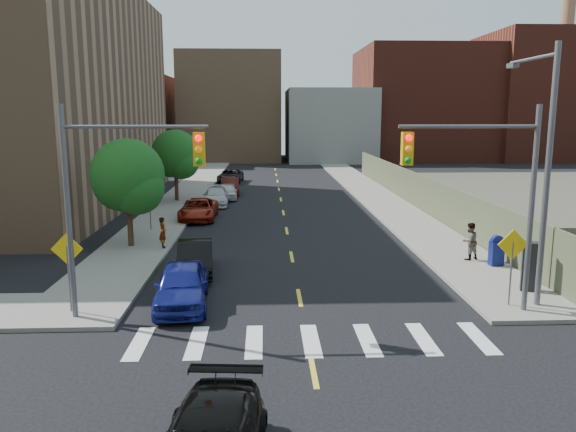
{
  "coord_description": "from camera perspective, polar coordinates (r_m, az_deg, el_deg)",
  "views": [
    {
      "loc": [
        -1.24,
        -11.8,
        6.71
      ],
      "look_at": [
        -0.18,
        13.86,
        2.0
      ],
      "focal_mm": 35.0,
      "sensor_mm": 36.0,
      "label": 1
    }
  ],
  "objects": [
    {
      "name": "bg_bldg_center",
      "position": [
        82.33,
        4.13,
        9.19
      ],
      "size": [
        12.0,
        16.0,
        10.0
      ],
      "primitive_type": "cube",
      "color": "gray",
      "rests_on": "ground"
    },
    {
      "name": "pedestrian_west",
      "position": [
        28.37,
        -12.59,
        -1.65
      ],
      "size": [
        0.54,
        0.65,
        1.53
      ],
      "primitive_type": "imported",
      "rotation": [
        0.0,
        0.0,
        1.94
      ],
      "color": "gray",
      "rests_on": "sidewalk_nw"
    },
    {
      "name": "parked_car_red",
      "position": [
        36.27,
        -9.07,
        0.68
      ],
      "size": [
        2.23,
        4.8,
        1.33
      ],
      "primitive_type": "imported",
      "rotation": [
        0.0,
        0.0,
        0.0
      ],
      "color": "maroon",
      "rests_on": "ground"
    },
    {
      "name": "signal_nw",
      "position": [
        18.55,
        -17.19,
        3.17
      ],
      "size": [
        4.59,
        0.3,
        7.0
      ],
      "color": "#59595E",
      "rests_on": "ground"
    },
    {
      "name": "tree_west_near",
      "position": [
        28.83,
        -15.95,
        3.56
      ],
      "size": [
        3.66,
        3.64,
        5.52
      ],
      "color": "#332114",
      "rests_on": "ground"
    },
    {
      "name": "ground",
      "position": [
        13.63,
        3.35,
        -19.13
      ],
      "size": [
        160.0,
        160.0,
        0.0
      ],
      "primitive_type": "plane",
      "color": "black",
      "rests_on": "ground"
    },
    {
      "name": "tree_west_far",
      "position": [
        43.49,
        -11.37,
        5.94
      ],
      "size": [
        3.66,
        3.64,
        5.52
      ],
      "color": "#332114",
      "rests_on": "ground"
    },
    {
      "name": "bg_bldg_east",
      "position": [
        86.97,
        13.38,
        10.98
      ],
      "size": [
        18.0,
        18.0,
        16.0
      ],
      "primitive_type": "cube",
      "color": "#592319",
      "rests_on": "ground"
    },
    {
      "name": "parked_car_maroon",
      "position": [
        47.39,
        -5.93,
        3.04
      ],
      "size": [
        1.81,
        4.27,
        1.37
      ],
      "primitive_type": "imported",
      "rotation": [
        0.0,
        0.0,
        0.09
      ],
      "color": "#40120C",
      "rests_on": "ground"
    },
    {
      "name": "parked_car_grey",
      "position": [
        55.32,
        -5.87,
        4.07
      ],
      "size": [
        2.52,
        4.91,
        1.32
      ],
      "primitive_type": "imported",
      "rotation": [
        0.0,
        0.0,
        -0.07
      ],
      "color": "black",
      "rests_on": "ground"
    },
    {
      "name": "bg_bldg_midwest",
      "position": [
        83.93,
        -5.72,
        10.89
      ],
      "size": [
        14.0,
        16.0,
        15.0
      ],
      "primitive_type": "cube",
      "color": "#8C6B4C",
      "rests_on": "ground"
    },
    {
      "name": "parked_car_black",
      "position": [
        24.15,
        -9.4,
        -4.2
      ],
      "size": [
        1.83,
        4.26,
        1.36
      ],
      "primitive_type": "imported",
      "rotation": [
        0.0,
        0.0,
        0.1
      ],
      "color": "black",
      "rests_on": "ground"
    },
    {
      "name": "pedestrian_east",
      "position": [
        26.72,
        17.97,
        -2.46
      ],
      "size": [
        1.01,
        0.9,
        1.7
      ],
      "primitive_type": "imported",
      "rotation": [
        0.0,
        0.0,
        3.52
      ],
      "color": "gray",
      "rests_on": "sidewalk_ne"
    },
    {
      "name": "payphone",
      "position": [
        22.9,
        23.32,
        -4.73
      ],
      "size": [
        0.68,
        0.62,
        1.85
      ],
      "primitive_type": "cube",
      "rotation": [
        0.0,
        0.0,
        -0.37
      ],
      "color": "black",
      "rests_on": "sidewalk_ne"
    },
    {
      "name": "bg_bldg_west",
      "position": [
        84.39,
        -16.84,
        9.48
      ],
      "size": [
        14.0,
        18.0,
        12.0
      ],
      "primitive_type": "cube",
      "color": "#592319",
      "rests_on": "ground"
    },
    {
      "name": "parked_car_silver",
      "position": [
        41.79,
        -7.35,
        1.98
      ],
      "size": [
        1.98,
        4.58,
        1.31
      ],
      "primitive_type": "imported",
      "rotation": [
        0.0,
        0.0,
        0.03
      ],
      "color": "#B1B5B9",
      "rests_on": "ground"
    },
    {
      "name": "parked_car_blue",
      "position": [
        20.22,
        -10.75,
        -6.91
      ],
      "size": [
        2.13,
        4.58,
        1.52
      ],
      "primitive_type": "imported",
      "rotation": [
        0.0,
        0.0,
        0.08
      ],
      "color": "navy",
      "rests_on": "ground"
    },
    {
      "name": "warn_sign_nw",
      "position": [
        20.0,
        -21.49,
        -3.98
      ],
      "size": [
        1.06,
        0.06,
        2.83
      ],
      "color": "#59595E",
      "rests_on": "ground"
    },
    {
      "name": "signal_ne",
      "position": [
        19.33,
        19.64,
        3.3
      ],
      "size": [
        4.59,
        0.3,
        7.0
      ],
      "color": "#59595E",
      "rests_on": "ground"
    },
    {
      "name": "warn_sign_ne",
      "position": [
        20.69,
        21.82,
        -3.54
      ],
      "size": [
        1.06,
        0.06,
        2.83
      ],
      "color": "#59595E",
      "rests_on": "ground"
    },
    {
      "name": "bg_bldg_fareast",
      "position": [
        90.75,
        23.72,
        10.99
      ],
      "size": [
        14.0,
        16.0,
        18.0
      ],
      "primitive_type": "cube",
      "color": "#592319",
      "rests_on": "ground"
    },
    {
      "name": "streetlight_ne",
      "position": [
        21.0,
        24.48,
        5.39
      ],
      "size": [
        0.25,
        3.7,
        9.0
      ],
      "color": "#59595E",
      "rests_on": "ground"
    },
    {
      "name": "warn_sign_midwest",
      "position": [
        32.81,
        -13.88,
        1.83
      ],
      "size": [
        1.06,
        0.06,
        2.83
      ],
      "color": "#59595E",
      "rests_on": "ground"
    },
    {
      "name": "mailbox",
      "position": [
        26.14,
        20.42,
        -3.33
      ],
      "size": [
        0.59,
        0.47,
        1.35
      ],
      "rotation": [
        0.0,
        0.0,
        0.08
      ],
      "color": "navy",
      "rests_on": "sidewalk_ne"
    },
    {
      "name": "sidewalk_nw",
      "position": [
        54.1,
        -9.27,
        3.22
      ],
      "size": [
        3.5,
        73.0,
        0.15
      ],
      "primitive_type": "cube",
      "color": "gray",
      "rests_on": "ground"
    },
    {
      "name": "smokestack",
      "position": [
        92.81,
        26.23,
        13.87
      ],
      "size": [
        1.8,
        1.8,
        28.0
      ],
      "primitive_type": "cylinder",
      "color": "#8C6B4C",
      "rests_on": "ground"
    },
    {
      "name": "parked_car_white",
      "position": [
        44.66,
        -6.15,
        2.5
      ],
      "size": [
        1.6,
        3.69,
        1.24
      ],
      "primitive_type": "imported",
      "rotation": [
        0.0,
        0.0,
        0.04
      ],
      "color": "silver",
      "rests_on": "ground"
    },
    {
      "name": "sidewalk_ne",
      "position": [
        54.46,
        7.17,
        3.32
      ],
      "size": [
        3.5,
        73.0,
        0.15
      ],
      "primitive_type": "cube",
      "color": "gray",
      "rests_on": "ground"
    },
    {
      "name": "fence_north",
      "position": [
        41.61,
        12.77,
        2.6
      ],
      "size": [
        0.12,
        44.0,
        2.5
      ],
      "primitive_type": "cube",
      "color": "#5E6748",
      "rests_on": "ground"
    }
  ]
}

